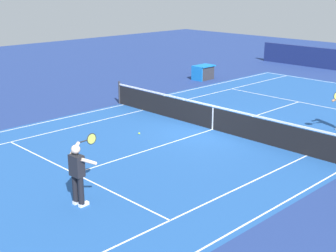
{
  "coord_description": "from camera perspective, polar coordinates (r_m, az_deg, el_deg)",
  "views": [
    {
      "loc": [
        13.58,
        11.38,
        5.49
      ],
      "look_at": [
        3.0,
        0.56,
        0.9
      ],
      "focal_mm": 50.34,
      "sensor_mm": 36.0,
      "label": 1
    }
  ],
  "objects": [
    {
      "name": "court_slab",
      "position": [
        18.55,
        5.42,
        -0.41
      ],
      "size": [
        24.2,
        11.4,
        0.0
      ],
      "primitive_type": "cube",
      "color": "#1E4C93",
      "rests_on": "ground_plane"
    },
    {
      "name": "court_line_markings",
      "position": [
        18.55,
        5.42,
        -0.4
      ],
      "size": [
        23.85,
        11.05,
        0.01
      ],
      "color": "white",
      "rests_on": "ground_plane"
    },
    {
      "name": "ground_plane",
      "position": [
        18.55,
        5.42,
        -0.41
      ],
      "size": [
        60.0,
        60.0,
        0.0
      ],
      "primitive_type": "plane",
      "color": "navy"
    },
    {
      "name": "tennis_player_near",
      "position": [
        12.19,
        -10.85,
        -5.42
      ],
      "size": [
        1.05,
        0.78,
        1.7
      ],
      "color": "black",
      "rests_on": "ground_plane"
    },
    {
      "name": "tennis_ball",
      "position": [
        17.91,
        -3.51,
        -0.89
      ],
      "size": [
        0.07,
        0.07,
        0.07
      ],
      "primitive_type": "sphere",
      "color": "#CCE01E",
      "rests_on": "ground_plane"
    },
    {
      "name": "equipment_cart_tarped",
      "position": [
        28.18,
        4.3,
        6.51
      ],
      "size": [
        1.25,
        0.84,
        0.85
      ],
      "color": "#2D2D33",
      "rests_on": "ground_plane"
    },
    {
      "name": "tennis_net",
      "position": [
        18.41,
        5.46,
        1.05
      ],
      "size": [
        0.1,
        11.7,
        1.08
      ],
      "color": "#2D2D33",
      "rests_on": "ground_plane"
    }
  ]
}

